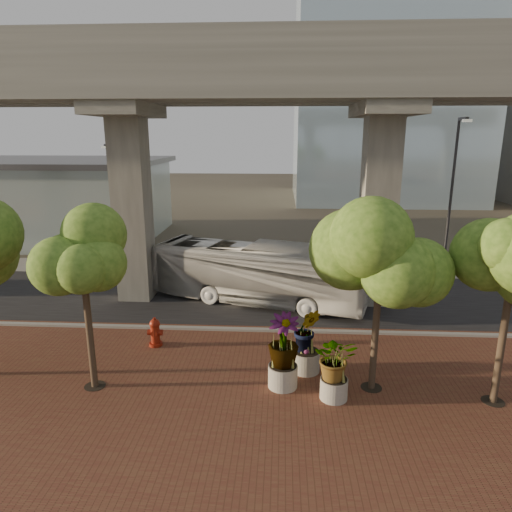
{
  "coord_description": "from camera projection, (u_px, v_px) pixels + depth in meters",
  "views": [
    {
      "loc": [
        1.39,
        -20.0,
        8.19
      ],
      "look_at": [
        0.21,
        0.5,
        2.71
      ],
      "focal_mm": 32.0,
      "sensor_mm": 36.0,
      "label": 1
    }
  ],
  "objects": [
    {
      "name": "ground",
      "position": [
        251.0,
        314.0,
        21.48
      ],
      "size": [
        160.0,
        160.0,
        0.0
      ],
      "primitive_type": "plane",
      "color": "#3A352A",
      "rests_on": "ground"
    },
    {
      "name": "brick_plaza",
      "position": [
        233.0,
        414.0,
        13.76
      ],
      "size": [
        70.0,
        13.0,
        0.06
      ],
      "primitive_type": "cube",
      "color": "brown",
      "rests_on": "ground"
    },
    {
      "name": "asphalt_road",
      "position": [
        254.0,
        299.0,
        23.41
      ],
      "size": [
        90.0,
        8.0,
        0.04
      ],
      "primitive_type": "cube",
      "color": "black",
      "rests_on": "ground"
    },
    {
      "name": "curb_strip",
      "position": [
        248.0,
        330.0,
        19.53
      ],
      "size": [
        70.0,
        0.25,
        0.16
      ],
      "primitive_type": "cube",
      "color": "gray",
      "rests_on": "ground"
    },
    {
      "name": "far_sidewalk",
      "position": [
        259.0,
        268.0,
        28.71
      ],
      "size": [
        90.0,
        3.0,
        0.06
      ],
      "primitive_type": "cube",
      "color": "gray",
      "rests_on": "ground"
    },
    {
      "name": "transit_viaduct",
      "position": [
        253.0,
        154.0,
        21.53
      ],
      "size": [
        72.0,
        5.6,
        12.4
      ],
      "color": "gray",
      "rests_on": "ground"
    },
    {
      "name": "station_pavilion",
      "position": [
        20.0,
        198.0,
        37.2
      ],
      "size": [
        23.0,
        13.0,
        6.3
      ],
      "color": "silver",
      "rests_on": "ground"
    },
    {
      "name": "transit_bus",
      "position": [
        257.0,
        274.0,
        22.61
      ],
      "size": [
        11.07,
        5.6,
        3.01
      ],
      "primitive_type": "imported",
      "rotation": [
        0.0,
        0.0,
        1.27
      ],
      "color": "silver",
      "rests_on": "ground"
    },
    {
      "name": "fire_hydrant",
      "position": [
        155.0,
        332.0,
        18.03
      ],
      "size": [
        0.59,
        0.53,
        1.18
      ],
      "color": "maroon",
      "rests_on": "ground"
    },
    {
      "name": "planter_front",
      "position": [
        335.0,
        361.0,
        14.2
      ],
      "size": [
        1.95,
        1.95,
        2.15
      ],
      "color": "gray",
      "rests_on": "ground"
    },
    {
      "name": "planter_right",
      "position": [
        283.0,
        344.0,
        14.82
      ],
      "size": [
        2.39,
        2.39,
        2.55
      ],
      "color": "#9A968B",
      "rests_on": "ground"
    },
    {
      "name": "planter_left",
      "position": [
        307.0,
        333.0,
        15.84
      ],
      "size": [
        2.16,
        2.16,
        2.38
      ],
      "color": "#9C958D",
      "rests_on": "ground"
    },
    {
      "name": "street_tree_near_west",
      "position": [
        83.0,
        263.0,
        14.13
      ],
      "size": [
        3.17,
        3.17,
        5.75
      ],
      "color": "#4F3C2D",
      "rests_on": "ground"
    },
    {
      "name": "street_tree_near_east",
      "position": [
        381.0,
        252.0,
        13.94
      ],
      "size": [
        4.03,
        4.03,
        6.49
      ],
      "color": "#4F3C2D",
      "rests_on": "ground"
    },
    {
      "name": "streetlamp_west",
      "position": [
        115.0,
        199.0,
        27.38
      ],
      "size": [
        0.38,
        1.11,
        7.63
      ],
      "color": "#2E2E33",
      "rests_on": "ground"
    },
    {
      "name": "streetlamp_east",
      "position": [
        453.0,
        188.0,
        25.86
      ],
      "size": [
        0.45,
        1.31,
        9.05
      ],
      "color": "#323338",
      "rests_on": "ground"
    }
  ]
}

